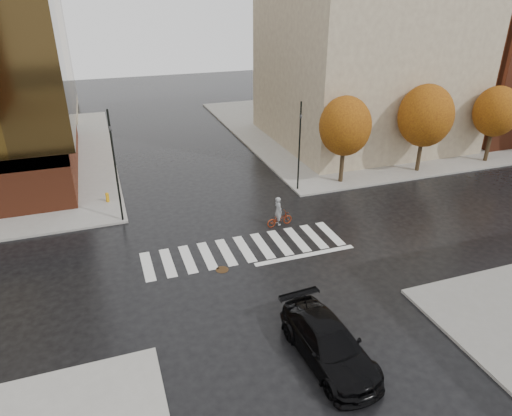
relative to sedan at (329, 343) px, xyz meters
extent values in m
plane|color=black|center=(-0.50, 8.78, -0.79)|extent=(120.00, 120.00, 0.00)
cube|color=gray|center=(20.50, 29.78, -0.72)|extent=(30.00, 30.00, 0.15)
cube|color=silver|center=(-0.50, 9.28, -0.79)|extent=(12.00, 3.00, 0.01)
cube|color=gray|center=(16.50, 25.78, 8.36)|extent=(16.00, 16.00, 18.00)
cube|color=maroon|center=(32.50, 24.78, 6.36)|extent=(14.00, 14.00, 14.00)
cylinder|color=#302315|center=(9.50, 16.18, 0.76)|extent=(0.32, 0.32, 2.80)
ellipsoid|color=#9D5C0F|center=(9.50, 16.18, 3.68)|extent=(3.80, 3.80, 4.37)
cylinder|color=#302315|center=(16.50, 16.18, 0.76)|extent=(0.32, 0.32, 2.80)
ellipsoid|color=#9D5C0F|center=(16.50, 16.18, 3.84)|extent=(4.20, 4.20, 4.83)
cylinder|color=#302315|center=(23.50, 16.18, 0.76)|extent=(0.32, 0.32, 2.80)
ellipsoid|color=#9D5C0F|center=(23.50, 16.18, 3.60)|extent=(3.60, 3.60, 4.14)
imported|color=black|center=(0.00, 0.00, 0.00)|extent=(2.58, 5.60, 1.59)
imported|color=maroon|center=(2.47, 11.28, -0.34)|extent=(1.80, 0.84, 0.91)
imported|color=gray|center=(2.37, 11.28, 0.25)|extent=(0.53, 0.73, 1.85)
cylinder|color=black|center=(-6.80, 15.08, 2.92)|extent=(0.12, 0.12, 7.12)
imported|color=black|center=(-6.80, 15.08, 5.50)|extent=(0.19, 0.16, 0.89)
cylinder|color=black|center=(5.80, 15.94, 2.58)|extent=(0.12, 0.12, 6.44)
imported|color=black|center=(5.80, 15.94, 4.91)|extent=(0.18, 0.20, 0.80)
cylinder|color=orange|center=(-7.54, 18.24, -0.36)|extent=(0.22, 0.22, 0.56)
sphere|color=orange|center=(-7.54, 18.24, -0.08)|extent=(0.24, 0.24, 0.24)
cylinder|color=#49311A|center=(-2.29, 7.64, -0.79)|extent=(0.82, 0.82, 0.01)
camera|label=1|loc=(-7.36, -12.20, 12.75)|focal=32.00mm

